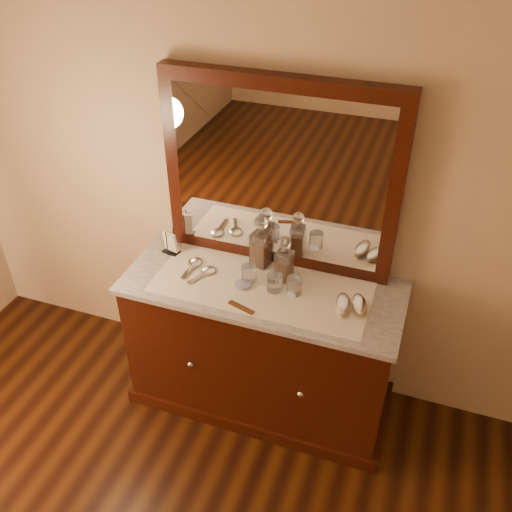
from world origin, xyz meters
name	(u,v)px	position (x,y,z in m)	size (l,w,h in m)	color
dresser_cabinet	(262,347)	(0.00, 1.96, 0.41)	(1.40, 0.55, 0.82)	black
dresser_plinth	(262,392)	(0.00, 1.96, 0.04)	(1.46, 0.59, 0.08)	black
knob_left	(191,364)	(-0.30, 1.67, 0.45)	(0.04, 0.04, 0.04)	silver
knob_right	(300,394)	(0.30, 1.67, 0.45)	(0.04, 0.04, 0.04)	silver
marble_top	(262,287)	(0.00, 1.96, 0.83)	(1.44, 0.59, 0.03)	silver
mirror_frame	(279,176)	(0.00, 2.20, 1.35)	(1.20, 0.08, 1.00)	black
mirror_glass	(277,179)	(0.00, 2.17, 1.35)	(1.06, 0.01, 0.86)	white
lace_runner	(261,287)	(0.00, 1.94, 0.85)	(1.10, 0.45, 0.00)	white
pin_dish	(243,284)	(-0.09, 1.91, 0.86)	(0.08, 0.08, 0.01)	white
comb	(241,307)	(-0.04, 1.75, 0.86)	(0.14, 0.03, 0.01)	brown
napkin_rack	(171,243)	(-0.57, 2.06, 0.91)	(0.11, 0.08, 0.15)	black
decanter_left	(261,246)	(-0.07, 2.12, 0.97)	(0.11, 0.11, 0.30)	#904215
decanter_right	(284,263)	(0.09, 2.04, 0.95)	(0.09, 0.09, 0.26)	#904215
brush_near	(343,305)	(0.42, 1.91, 0.88)	(0.10, 0.17, 0.04)	tan
brush_far	(359,305)	(0.50, 1.93, 0.88)	(0.11, 0.17, 0.04)	tan
hand_mirror_outer	(193,264)	(-0.40, 1.98, 0.86)	(0.08, 0.20, 0.02)	silver
hand_mirror_inner	(206,272)	(-0.31, 1.94, 0.86)	(0.12, 0.19, 0.02)	silver
tumblers	(272,280)	(0.05, 1.95, 0.90)	(0.33, 0.11, 0.09)	white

